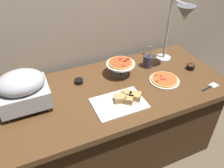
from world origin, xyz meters
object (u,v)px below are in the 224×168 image
pizza_plate_front (164,80)px  sauce_cup_far (79,81)px  sandwich_platter (123,100)px  serving_spatula (210,87)px  utensil_holder (148,61)px  heat_lamp (181,18)px  chafing_dish (22,89)px  pizza_plate_center (121,65)px  sauce_cup_near (191,67)px

pizza_plate_front → sauce_cup_far: (-0.65, 0.26, 0.01)m
sandwich_platter → serving_spatula: 0.72m
sandwich_platter → utensil_holder: (0.41, 0.35, 0.04)m
sandwich_platter → serving_spatula: bearing=-9.2°
sandwich_platter → sauce_cup_far: (-0.23, 0.36, -0.00)m
sandwich_platter → utensil_holder: 0.54m
heat_lamp → utensil_holder: bearing=160.3°
chafing_dish → heat_lamp: bearing=1.5°
pizza_plate_front → utensil_holder: size_ratio=1.11×
pizza_plate_center → sauce_cup_near: 0.63m
sauce_cup_far → serving_spatula: 1.05m
utensil_holder → serving_spatula: size_ratio=1.27×
chafing_dish → pizza_plate_center: chafing_dish is taller
utensil_holder → pizza_plate_center: bearing=-176.0°
pizza_plate_front → sauce_cup_near: 0.32m
chafing_dish → sauce_cup_near: (1.39, -0.08, -0.14)m
sauce_cup_far → utensil_holder: utensil_holder is taller
sauce_cup_near → sandwich_platter: bearing=-167.7°
chafing_dish → sauce_cup_far: (0.42, 0.12, -0.14)m
pizza_plate_center → sauce_cup_far: size_ratio=3.53×
pizza_plate_front → sandwich_platter: 0.44m
heat_lamp → chafing_dish: bearing=-178.5°
heat_lamp → pizza_plate_front: (-0.20, -0.17, -0.43)m
heat_lamp → serving_spatula: 0.59m
sandwich_platter → utensil_holder: utensil_holder is taller
sauce_cup_far → sauce_cup_near: bearing=-11.5°
chafing_dish → heat_lamp: (1.27, 0.03, 0.28)m
heat_lamp → sauce_cup_far: heat_lamp is taller
chafing_dish → pizza_plate_center: bearing=6.7°
pizza_plate_center → sauce_cup_near: (0.61, -0.17, -0.08)m
sandwich_platter → sauce_cup_near: 0.76m
utensil_holder → serving_spatula: (0.30, -0.47, -0.05)m
chafing_dish → pizza_plate_center: 0.79m
sandwich_platter → sauce_cup_far: bearing=122.1°
heat_lamp → sauce_cup_far: 0.96m
sauce_cup_near → pizza_plate_center: bearing=164.3°
pizza_plate_front → utensil_holder: 0.26m
pizza_plate_front → pizza_plate_center: size_ratio=1.02×
chafing_dish → pizza_plate_front: 1.09m
pizza_plate_front → serving_spatula: 0.36m
chafing_dish → sauce_cup_near: bearing=-3.2°
heat_lamp → serving_spatula: bearing=-77.6°
pizza_plate_front → pizza_plate_center: pizza_plate_center is taller
utensil_holder → sandwich_platter: bearing=-139.6°
heat_lamp → serving_spatula: (0.09, -0.39, -0.44)m
heat_lamp → sandwich_platter: bearing=-156.4°
sauce_cup_near → utensil_holder: 0.38m
heat_lamp → sauce_cup_far: size_ratio=8.26×
serving_spatula → sauce_cup_near: bearing=84.7°
heat_lamp → pizza_plate_front: 0.50m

